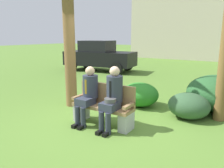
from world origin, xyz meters
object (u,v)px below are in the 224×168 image
at_px(park_bench, 104,107).
at_px(seated_man_right, 112,95).
at_px(shrub_mid_lawn, 140,94).
at_px(seated_man_left, 88,92).
at_px(shrub_far_lawn, 217,94).
at_px(shrub_near_bench, 189,106).
at_px(parked_car_near, 99,56).

bearing_deg(park_bench, seated_man_right, -22.17).
bearing_deg(shrub_mid_lawn, seated_man_left, -104.83).
bearing_deg(seated_man_right, shrub_far_lawn, 53.90).
height_order(shrub_near_bench, shrub_far_lawn, shrub_far_lawn).
relative_size(shrub_mid_lawn, shrub_far_lawn, 0.69).
xyz_separation_m(park_bench, shrub_far_lawn, (2.02, 2.24, 0.08)).
distance_m(seated_man_left, shrub_far_lawn, 3.34).
xyz_separation_m(park_bench, seated_man_right, (0.30, -0.12, 0.34)).
xyz_separation_m(shrub_near_bench, parked_car_near, (-6.01, 4.88, 0.53)).
bearing_deg(shrub_far_lawn, shrub_near_bench, -120.12).
xyz_separation_m(park_bench, seated_man_left, (-0.33, -0.12, 0.32)).
relative_size(park_bench, shrub_mid_lawn, 1.32).
height_order(park_bench, parked_car_near, parked_car_near).
height_order(shrub_far_lawn, parked_car_near, parked_car_near).
height_order(seated_man_right, shrub_mid_lawn, seated_man_right).
bearing_deg(seated_man_right, shrub_near_bench, 50.81).
xyz_separation_m(shrub_far_lawn, parked_car_near, (-6.51, 4.02, 0.36)).
bearing_deg(shrub_near_bench, seated_man_left, -141.11).
bearing_deg(shrub_mid_lawn, shrub_near_bench, -10.33).
bearing_deg(parked_car_near, park_bench, -54.33).
relative_size(park_bench, shrub_near_bench, 1.42).
relative_size(seated_man_left, shrub_far_lawn, 0.84).
relative_size(seated_man_left, parked_car_near, 0.32).
distance_m(shrub_mid_lawn, parked_car_near, 6.56).
height_order(seated_man_left, shrub_far_lawn, seated_man_left).
distance_m(park_bench, parked_car_near, 7.71).
bearing_deg(seated_man_right, park_bench, 157.83).
relative_size(shrub_near_bench, parked_car_near, 0.24).
height_order(shrub_mid_lawn, shrub_far_lawn, shrub_far_lawn).
relative_size(seated_man_left, shrub_mid_lawn, 1.22).
bearing_deg(park_bench, shrub_mid_lawn, 85.46).
xyz_separation_m(seated_man_left, seated_man_right, (0.63, -0.00, 0.02)).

